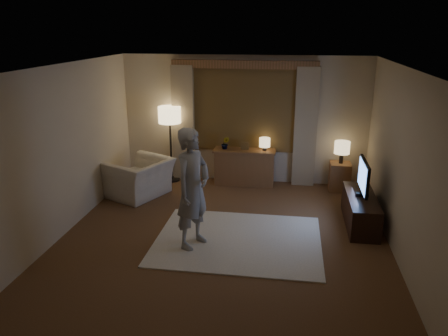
% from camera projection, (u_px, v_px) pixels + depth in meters
% --- Properties ---
extents(room, '(5.04, 5.54, 2.64)m').
position_uv_depth(room, '(228.00, 147.00, 6.81)').
color(room, brown).
rests_on(room, ground).
extents(rug, '(2.50, 2.00, 0.02)m').
position_uv_depth(rug, '(238.00, 240.00, 6.68)').
color(rug, white).
rests_on(rug, floor).
extents(sideboard, '(1.20, 0.40, 0.70)m').
position_uv_depth(sideboard, '(244.00, 168.00, 8.99)').
color(sideboard, brown).
rests_on(sideboard, floor).
extents(picture_frame, '(0.16, 0.02, 0.20)m').
position_uv_depth(picture_frame, '(245.00, 147.00, 8.85)').
color(picture_frame, brown).
rests_on(picture_frame, sideboard).
extents(plant, '(0.17, 0.13, 0.30)m').
position_uv_depth(plant, '(225.00, 144.00, 8.89)').
color(plant, '#999999').
rests_on(plant, sideboard).
extents(table_lamp_sideboard, '(0.22, 0.22, 0.30)m').
position_uv_depth(table_lamp_sideboard, '(265.00, 143.00, 8.76)').
color(table_lamp_sideboard, black).
rests_on(table_lamp_sideboard, sideboard).
extents(floor_lamp, '(0.46, 0.46, 1.58)m').
position_uv_depth(floor_lamp, '(170.00, 119.00, 8.91)').
color(floor_lamp, black).
rests_on(floor_lamp, floor).
extents(armchair, '(1.33, 1.40, 0.71)m').
position_uv_depth(armchair, '(140.00, 178.00, 8.37)').
color(armchair, beige).
rests_on(armchair, floor).
extents(side_table, '(0.40, 0.40, 0.56)m').
position_uv_depth(side_table, '(340.00, 177.00, 8.68)').
color(side_table, brown).
rests_on(side_table, floor).
extents(table_lamp_side, '(0.30, 0.30, 0.44)m').
position_uv_depth(table_lamp_side, '(342.00, 148.00, 8.50)').
color(table_lamp_side, black).
rests_on(table_lamp_side, side_table).
extents(tv_stand, '(0.45, 1.40, 0.50)m').
position_uv_depth(tv_stand, '(360.00, 210.00, 7.17)').
color(tv_stand, black).
rests_on(tv_stand, floor).
extents(tv, '(0.20, 0.83, 0.60)m').
position_uv_depth(tv, '(364.00, 177.00, 6.99)').
color(tv, black).
rests_on(tv, tv_stand).
extents(person, '(0.66, 0.77, 1.78)m').
position_uv_depth(person, '(193.00, 189.00, 6.26)').
color(person, '#9D9991').
rests_on(person, rug).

